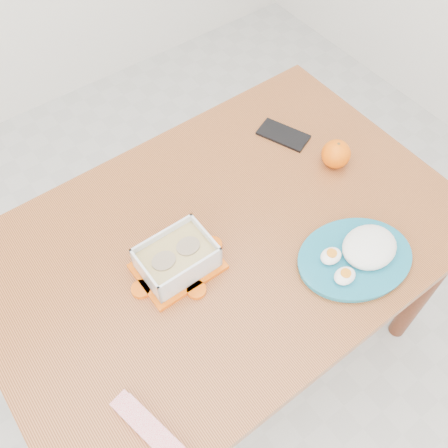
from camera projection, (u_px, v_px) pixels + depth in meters
ground at (216, 368)px, 1.89m from camera, size 3.50×3.50×0.00m
dining_table at (224, 255)px, 1.41m from camera, size 1.28×0.86×0.75m
food_container at (177, 259)px, 1.24m from camera, size 0.21×0.16×0.09m
orange_fruit at (336, 154)px, 1.45m from camera, size 0.08×0.08×0.08m
rice_plate at (360, 253)px, 1.27m from camera, size 0.37×0.37×0.08m
candy_bar at (152, 432)px, 1.04m from camera, size 0.08×0.19×0.02m
smartphone at (283, 135)px, 1.54m from camera, size 0.13×0.17×0.01m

